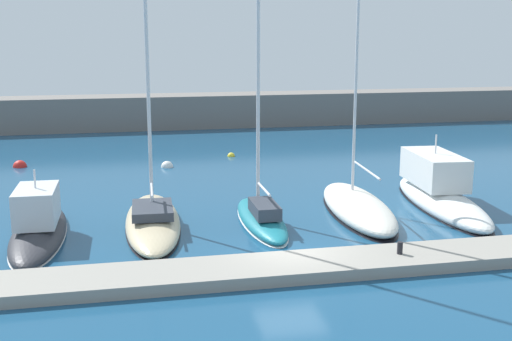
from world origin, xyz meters
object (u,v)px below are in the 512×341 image
sailboat_ivory_fourth (358,206)px  dock_bollard (400,248)px  sailboat_teal_third (262,215)px  motorboat_white_fifth (439,191)px  mooring_buoy_red (20,167)px  mooring_buoy_yellow (231,156)px  mooring_buoy_white (167,167)px  motorboat_charcoal_nearest (38,226)px  sailboat_sand_second (153,219)px

sailboat_ivory_fourth → dock_bollard: bearing=176.8°
sailboat_teal_third → motorboat_white_fifth: size_ratio=1.39×
mooring_buoy_red → mooring_buoy_yellow: mooring_buoy_red is taller
sailboat_teal_third → sailboat_ivory_fourth: (4.61, 0.58, -0.02)m
sailboat_ivory_fourth → motorboat_white_fifth: bearing=-78.0°
mooring_buoy_white → motorboat_charcoal_nearest: bearing=-115.0°
motorboat_charcoal_nearest → sailboat_ivory_fourth: bearing=-86.5°
mooring_buoy_yellow → sailboat_sand_second: bearing=-111.5°
sailboat_teal_third → motorboat_white_fifth: sailboat_teal_third is taller
sailboat_teal_third → mooring_buoy_white: bearing=13.8°
motorboat_charcoal_nearest → dock_bollard: size_ratio=18.39×
motorboat_white_fifth → mooring_buoy_white: motorboat_white_fifth is taller
motorboat_charcoal_nearest → dock_bollard: (12.96, -5.84, 0.14)m
sailboat_teal_third → motorboat_white_fifth: (8.91, 1.16, 0.30)m
sailboat_ivory_fourth → mooring_buoy_white: size_ratio=25.17×
sailboat_teal_third → mooring_buoy_yellow: size_ratio=26.67×
mooring_buoy_yellow → motorboat_charcoal_nearest: bearing=-123.8°
dock_bollard → motorboat_charcoal_nearest: bearing=155.7°
mooring_buoy_yellow → dock_bollard: 21.71m
mooring_buoy_red → sailboat_sand_second: bearing=-62.7°
sailboat_sand_second → mooring_buoy_white: (1.50, 12.43, -0.34)m
sailboat_teal_third → dock_bollard: (3.75, -5.95, 0.22)m
sailboat_sand_second → dock_bollard: size_ratio=36.25×
sailboat_sand_second → mooring_buoy_red: sailboat_sand_second is taller
sailboat_ivory_fourth → mooring_buoy_yellow: 15.40m
sailboat_teal_third → sailboat_ivory_fourth: bearing=-82.6°
sailboat_ivory_fourth → mooring_buoy_yellow: (-3.29, 15.03, -0.39)m
motorboat_white_fifth → dock_bollard: size_ratio=22.10×
sailboat_teal_third → mooring_buoy_yellow: (1.32, 15.61, -0.41)m
motorboat_white_fifth → mooring_buoy_red: motorboat_white_fifth is taller
sailboat_ivory_fourth → dock_bollard: sailboat_ivory_fourth is taller
motorboat_white_fifth → mooring_buoy_red: size_ratio=11.68×
motorboat_white_fifth → mooring_buoy_yellow: bearing=32.2°
mooring_buoy_yellow → mooring_buoy_white: bearing=-149.1°
sailboat_sand_second → dock_bollard: (8.39, -6.47, 0.30)m
sailboat_teal_third → dock_bollard: 7.03m
sailboat_ivory_fourth → mooring_buoy_red: (-16.63, 14.27, -0.39)m
sailboat_sand_second → sailboat_teal_third: 4.67m
motorboat_charcoal_nearest → motorboat_white_fifth: bearing=-85.3°
mooring_buoy_red → motorboat_charcoal_nearest: bearing=-79.4°
sailboat_ivory_fourth → mooring_buoy_red: bearing=53.7°
dock_bollard → sailboat_sand_second: bearing=142.3°
mooring_buoy_red → dock_bollard: bearing=-52.8°
mooring_buoy_red → mooring_buoy_yellow: 13.36m
mooring_buoy_yellow → dock_bollard: dock_bollard is taller
mooring_buoy_red → mooring_buoy_yellow: size_ratio=1.65×
sailboat_teal_third → mooring_buoy_red: bearing=39.2°
motorboat_charcoal_nearest → sailboat_sand_second: bearing=-81.5°
motorboat_white_fifth → sailboat_ivory_fourth: bearing=102.2°
mooring_buoy_red → sailboat_ivory_fourth: bearing=-40.6°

